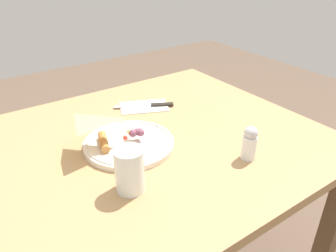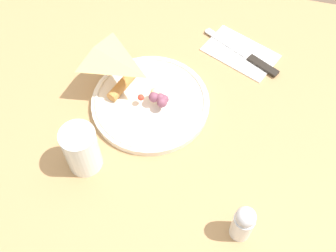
{
  "view_description": "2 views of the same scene",
  "coord_description": "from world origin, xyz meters",
  "px_view_note": "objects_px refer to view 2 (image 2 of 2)",
  "views": [
    {
      "loc": [
        0.39,
        0.74,
        1.25
      ],
      "look_at": [
        -0.09,
        0.06,
        0.8
      ],
      "focal_mm": 35.0,
      "sensor_mm": 36.0,
      "label": 1
    },
    {
      "loc": [
        -0.16,
        0.53,
        1.51
      ],
      "look_at": [
        -0.05,
        0.08,
        0.79
      ],
      "focal_mm": 45.0,
      "sensor_mm": 36.0,
      "label": 2
    }
  ],
  "objects_px": {
    "milk_glass": "(82,150)",
    "salt_shaker": "(243,223)",
    "dining_table": "(156,128)",
    "plate_pizza": "(150,101)",
    "butter_knife": "(245,54)",
    "napkin_folded": "(240,53)"
  },
  "relations": [
    {
      "from": "dining_table",
      "to": "butter_knife",
      "type": "xyz_separation_m",
      "value": [
        -0.17,
        -0.2,
        0.1
      ]
    },
    {
      "from": "napkin_folded",
      "to": "salt_shaker",
      "type": "xyz_separation_m",
      "value": [
        -0.07,
        0.45,
        0.05
      ]
    },
    {
      "from": "plate_pizza",
      "to": "dining_table",
      "type": "bearing_deg",
      "value": -176.7
    },
    {
      "from": "dining_table",
      "to": "napkin_folded",
      "type": "height_order",
      "value": "napkin_folded"
    },
    {
      "from": "plate_pizza",
      "to": "napkin_folded",
      "type": "xyz_separation_m",
      "value": [
        -0.18,
        -0.2,
        -0.01
      ]
    },
    {
      "from": "milk_glass",
      "to": "salt_shaker",
      "type": "bearing_deg",
      "value": 168.18
    },
    {
      "from": "butter_knife",
      "to": "salt_shaker",
      "type": "distance_m",
      "value": 0.45
    },
    {
      "from": "napkin_folded",
      "to": "dining_table",
      "type": "bearing_deg",
      "value": 51.18
    },
    {
      "from": "napkin_folded",
      "to": "milk_glass",
      "type": "bearing_deg",
      "value": 54.79
    },
    {
      "from": "plate_pizza",
      "to": "napkin_folded",
      "type": "distance_m",
      "value": 0.27
    },
    {
      "from": "dining_table",
      "to": "milk_glass",
      "type": "xyz_separation_m",
      "value": [
        0.1,
        0.17,
        0.15
      ]
    },
    {
      "from": "dining_table",
      "to": "milk_glass",
      "type": "height_order",
      "value": "milk_glass"
    },
    {
      "from": "plate_pizza",
      "to": "butter_knife",
      "type": "height_order",
      "value": "plate_pizza"
    },
    {
      "from": "salt_shaker",
      "to": "napkin_folded",
      "type": "bearing_deg",
      "value": -81.57
    },
    {
      "from": "plate_pizza",
      "to": "napkin_folded",
      "type": "bearing_deg",
      "value": -130.81
    },
    {
      "from": "plate_pizza",
      "to": "butter_knife",
      "type": "relative_size",
      "value": 1.32
    },
    {
      "from": "salt_shaker",
      "to": "milk_glass",
      "type": "bearing_deg",
      "value": -11.82
    },
    {
      "from": "dining_table",
      "to": "salt_shaker",
      "type": "relative_size",
      "value": 11.66
    },
    {
      "from": "dining_table",
      "to": "plate_pizza",
      "type": "distance_m",
      "value": 0.11
    },
    {
      "from": "dining_table",
      "to": "napkin_folded",
      "type": "xyz_separation_m",
      "value": [
        -0.16,
        -0.2,
        0.1
      ]
    },
    {
      "from": "milk_glass",
      "to": "napkin_folded",
      "type": "height_order",
      "value": "milk_glass"
    },
    {
      "from": "napkin_folded",
      "to": "butter_knife",
      "type": "xyz_separation_m",
      "value": [
        -0.01,
        0.01,
        0.0
      ]
    }
  ]
}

